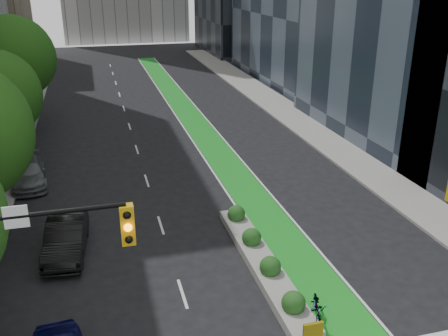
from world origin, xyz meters
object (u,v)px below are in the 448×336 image
bicycle (318,309)px  parked_car_left_mid (66,238)px  parked_car_left_far (28,173)px  median_planter (262,259)px

bicycle → parked_car_left_mid: 11.61m
bicycle → parked_car_left_far: (-11.44, 16.24, 0.21)m
median_planter → parked_car_left_mid: bearing=157.4°
parked_car_left_far → bicycle: bearing=-61.3°
median_planter → parked_car_left_far: bearing=130.8°
median_planter → parked_car_left_mid: parked_car_left_mid is taller
bicycle → parked_car_left_far: size_ratio=0.39×
parked_car_left_far → parked_car_left_mid: bearing=-81.2°
median_planter → parked_car_left_far: parked_car_left_far is taller
bicycle → parked_car_left_mid: bearing=159.7°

